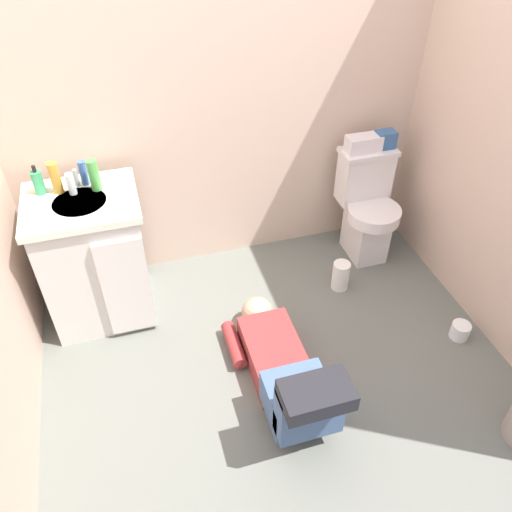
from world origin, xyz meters
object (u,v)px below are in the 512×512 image
at_px(bottle_amber, 55,178).
at_px(faucet, 76,178).
at_px(toilet, 367,207).
at_px(toiletry_bag, 385,139).
at_px(soap_dispenser, 38,182).
at_px(vanity_cabinet, 95,258).
at_px(bottle_clear, 71,184).
at_px(toilet_paper_roll, 460,331).
at_px(person_plumber, 285,371).
at_px(bottle_green, 94,175).
at_px(paper_towel_roll, 341,276).
at_px(bottle_blue, 83,173).
at_px(tissue_box, 364,143).

bearing_deg(bottle_amber, faucet, 20.27).
bearing_deg(faucet, toilet, -1.80).
height_order(toiletry_bag, soap_dispenser, soap_dispenser).
height_order(vanity_cabinet, bottle_clear, bottle_clear).
height_order(faucet, toilet_paper_roll, faucet).
bearing_deg(person_plumber, bottle_green, 127.96).
xyz_separation_m(toilet, paper_towel_roll, (-0.30, -0.32, -0.27)).
distance_m(faucet, person_plumber, 1.52).
relative_size(toiletry_bag, soap_dispenser, 0.75).
bearing_deg(vanity_cabinet, bottle_blue, 75.72).
distance_m(vanity_cabinet, toilet_paper_roll, 2.17).
bearing_deg(toilet_paper_roll, bottle_blue, 153.28).
xyz_separation_m(bottle_clear, bottle_green, (0.12, 0.01, 0.03)).
relative_size(vanity_cabinet, faucet, 8.20).
relative_size(bottle_blue, paper_towel_roll, 0.69).
bearing_deg(person_plumber, paper_towel_roll, 47.28).
distance_m(toilet, soap_dispenser, 2.03).
xyz_separation_m(faucet, person_plumber, (0.86, -1.04, -0.69)).
height_order(person_plumber, paper_towel_roll, person_plumber).
bearing_deg(toilet, toilet_paper_roll, -77.19).
distance_m(bottle_amber, bottle_green, 0.20).
xyz_separation_m(bottle_blue, paper_towel_roll, (1.43, -0.38, -0.79)).
xyz_separation_m(vanity_cabinet, bottle_amber, (-0.10, 0.11, 0.49)).
bearing_deg(paper_towel_roll, toilet_paper_roll, -49.45).
height_order(toilet, bottle_green, bottle_green).
bearing_deg(toilet_paper_roll, bottle_clear, 155.93).
bearing_deg(faucet, tissue_box, 1.15).
distance_m(toilet, bottle_blue, 1.81).
height_order(faucet, bottle_blue, bottle_blue).
bearing_deg(soap_dispenser, person_plumber, -44.19).
height_order(bottle_green, toilet_paper_roll, bottle_green).
height_order(toiletry_bag, toilet_paper_roll, toiletry_bag).
bearing_deg(toilet_paper_roll, faucet, 153.94).
relative_size(bottle_clear, toilet_paper_roll, 1.09).
bearing_deg(person_plumber, toilet_paper_roll, 3.65).
bearing_deg(vanity_cabinet, paper_towel_roll, -8.87).
distance_m(bottle_amber, bottle_blue, 0.15).
height_order(soap_dispenser, paper_towel_roll, soap_dispenser).
distance_m(toilet, paper_towel_roll, 0.51).
bearing_deg(bottle_clear, soap_dispenser, 162.38).
bearing_deg(bottle_clear, toilet_paper_roll, -24.07).
xyz_separation_m(toiletry_bag, bottle_green, (-1.78, -0.10, 0.10)).
relative_size(bottle_amber, toilet_paper_roll, 1.59).
height_order(toilet, vanity_cabinet, vanity_cabinet).
distance_m(toilet, bottle_amber, 1.95).
distance_m(faucet, bottle_clear, 0.08).
relative_size(bottle_clear, paper_towel_roll, 0.60).
bearing_deg(tissue_box, soap_dispenser, -178.36).
distance_m(faucet, bottle_amber, 0.11).
distance_m(tissue_box, soap_dispenser, 1.92).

